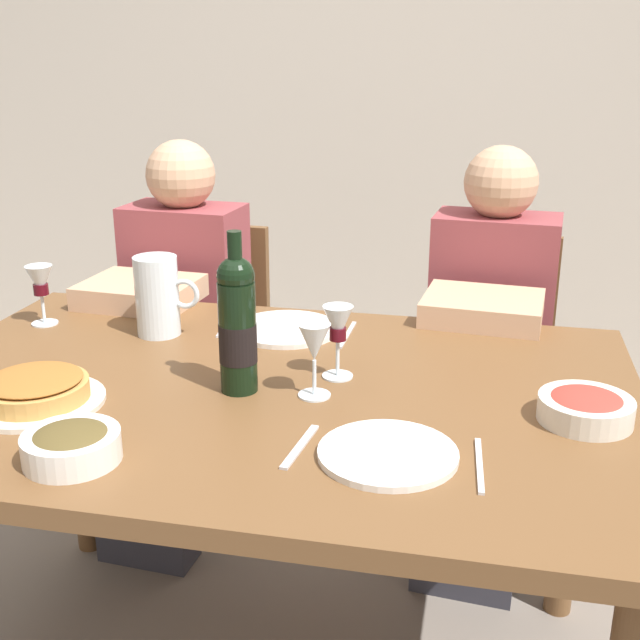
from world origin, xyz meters
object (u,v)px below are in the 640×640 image
at_px(wine_bottle, 237,325).
at_px(wine_glass_right_diner, 40,284).
at_px(wine_glass_left_diner, 314,345).
at_px(chair_right, 490,360).
at_px(baked_tart, 35,391).
at_px(dining_table, 263,427).
at_px(water_pitcher, 158,300).
at_px(dinner_plate_left_setting, 388,454).
at_px(wine_glass_centre, 338,328).
at_px(salad_bowl, 586,407).
at_px(olive_bowl, 71,444).
at_px(chair_left, 206,344).
at_px(dinner_plate_right_setting, 286,329).
at_px(diner_left, 172,333).
at_px(diner_right, 485,350).

relative_size(wine_bottle, wine_glass_right_diner, 2.17).
bearing_deg(wine_glass_left_diner, chair_right, 69.98).
height_order(baked_tart, wine_glass_left_diner, wine_glass_left_diner).
relative_size(dining_table, chair_right, 1.72).
height_order(water_pitcher, dinner_plate_left_setting, water_pitcher).
bearing_deg(wine_bottle, chair_right, 62.36).
bearing_deg(wine_glass_centre, wine_glass_left_diner, -104.17).
distance_m(salad_bowl, olive_bowl, 0.90).
bearing_deg(chair_right, dinner_plate_left_setting, 86.76).
bearing_deg(wine_glass_right_diner, water_pitcher, -1.41).
bearing_deg(water_pitcher, wine_glass_centre, -19.96).
height_order(olive_bowl, chair_left, chair_left).
bearing_deg(water_pitcher, dinner_plate_right_setting, 15.81).
bearing_deg(dinner_plate_right_setting, wine_glass_centre, -55.04).
height_order(wine_glass_right_diner, chair_left, wine_glass_right_diner).
height_order(baked_tart, dinner_plate_right_setting, baked_tart).
relative_size(wine_glass_left_diner, diner_left, 0.13).
height_order(chair_left, diner_left, diner_left).
height_order(dinner_plate_left_setting, diner_right, diner_right).
height_order(wine_glass_centre, chair_right, wine_glass_centre).
height_order(water_pitcher, chair_left, water_pitcher).
distance_m(water_pitcher, olive_bowl, 0.62).
relative_size(olive_bowl, wine_glass_left_diner, 1.08).
relative_size(wine_glass_right_diner, dinner_plate_right_setting, 0.58).
distance_m(wine_bottle, wine_glass_right_diner, 0.66).
xyz_separation_m(wine_glass_left_diner, dinner_plate_right_setting, (-0.15, 0.35, -0.10)).
xyz_separation_m(wine_glass_left_diner, wine_glass_right_diner, (-0.74, 0.28, -0.00)).
xyz_separation_m(wine_bottle, dinner_plate_left_setting, (0.32, -0.21, -0.13)).
bearing_deg(wine_glass_left_diner, dinner_plate_right_setting, 112.81).
bearing_deg(wine_glass_right_diner, wine_glass_centre, -12.85).
height_order(wine_bottle, baked_tart, wine_bottle).
bearing_deg(wine_bottle, water_pitcher, 136.09).
relative_size(wine_bottle, wine_glass_left_diner, 2.16).
bearing_deg(dinner_plate_right_setting, diner_right, 36.74).
bearing_deg(water_pitcher, chair_right, 40.71).
xyz_separation_m(olive_bowl, wine_glass_right_diner, (-0.41, 0.61, 0.07)).
height_order(dining_table, wine_glass_right_diner, wine_glass_right_diner).
height_order(water_pitcher, diner_right, diner_right).
relative_size(baked_tart, diner_left, 0.22).
distance_m(dinner_plate_left_setting, diner_right, 0.94).
height_order(water_pitcher, wine_glass_right_diner, water_pitcher).
relative_size(baked_tart, wine_glass_left_diner, 1.73).
relative_size(olive_bowl, wine_glass_centre, 1.05).
distance_m(wine_glass_right_diner, diner_right, 1.18).
bearing_deg(dinner_plate_left_setting, dining_table, 140.01).
xyz_separation_m(dining_table, chair_right, (0.46, 0.91, -0.17)).
bearing_deg(olive_bowl, diner_right, 57.66).
bearing_deg(wine_glass_right_diner, baked_tart, -61.44).
xyz_separation_m(diner_left, chair_right, (0.92, 0.29, -0.12)).
distance_m(wine_glass_right_diner, chair_left, 0.74).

